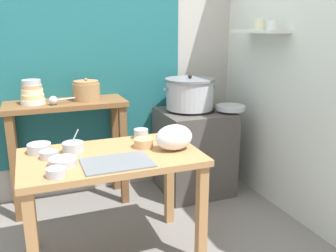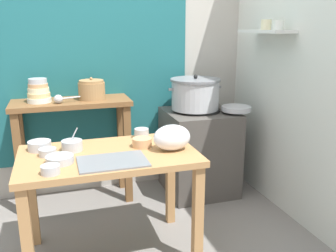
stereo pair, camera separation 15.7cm
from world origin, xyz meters
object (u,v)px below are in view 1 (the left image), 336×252
object	(u,v)px
ladle	(55,100)
prep_bowl_1	(56,172)
prep_bowl_2	(49,154)
prep_bowl_0	(141,133)
prep_bowl_4	(169,136)
prep_bowl_3	(144,143)
clay_pot	(86,91)
prep_bowl_6	(63,161)
serving_tray	(117,163)
plastic_bag	(174,137)
wide_pan	(230,108)
prep_bowl_5	(73,147)
bowl_stack_enamel	(32,93)
back_shelf_table	(68,128)
stove_block	(194,151)
prep_bowl_7	(39,148)
prep_table	(112,171)
steamer_pot	(190,94)

from	to	relation	value
ladle	prep_bowl_1	bearing A→B (deg)	-95.05
ladle	prep_bowl_2	size ratio (longest dim) A/B	2.80
prep_bowl_0	prep_bowl_4	bearing A→B (deg)	-26.54
prep_bowl_3	prep_bowl_2	bearing A→B (deg)	179.54
clay_pot	prep_bowl_6	size ratio (longest dim) A/B	1.37
serving_tray	prep_bowl_1	world-z (taller)	prep_bowl_1
prep_bowl_0	prep_bowl_3	size ratio (longest dim) A/B	0.80
plastic_bag	prep_bowl_2	size ratio (longest dim) A/B	2.29
wide_pan	prep_bowl_5	bearing A→B (deg)	-161.44
clay_pot	bowl_stack_enamel	size ratio (longest dim) A/B	1.15
back_shelf_table	stove_block	world-z (taller)	back_shelf_table
prep_bowl_4	prep_bowl_7	bearing A→B (deg)	178.14
prep_table	prep_bowl_3	size ratio (longest dim) A/B	8.61
plastic_bag	prep_bowl_7	xyz separation A→B (m)	(-0.81, 0.25, -0.05)
back_shelf_table	bowl_stack_enamel	xyz separation A→B (m)	(-0.25, -0.00, 0.31)
wide_pan	prep_bowl_4	world-z (taller)	wide_pan
prep_bowl_7	bowl_stack_enamel	bearing A→B (deg)	90.27
prep_bowl_2	prep_bowl_3	world-z (taller)	prep_bowl_3
stove_block	prep_bowl_3	distance (m)	1.05
prep_bowl_2	prep_bowl_5	bearing A→B (deg)	19.19
serving_tray	wide_pan	distance (m)	1.42
serving_tray	prep_bowl_4	world-z (taller)	prep_bowl_4
serving_tray	prep_table	bearing A→B (deg)	89.74
prep_bowl_6	prep_bowl_7	bearing A→B (deg)	112.68
clay_pot	prep_bowl_5	xyz separation A→B (m)	(-0.22, -0.76, -0.22)
ladle	prep_table	bearing A→B (deg)	-71.87
steamer_pot	prep_bowl_2	world-z (taller)	steamer_pot
stove_block	prep_bowl_1	world-z (taller)	stove_block
clay_pot	steamer_pot	bearing A→B (deg)	-7.10
bowl_stack_enamel	prep_bowl_0	world-z (taller)	bowl_stack_enamel
back_shelf_table	prep_bowl_5	world-z (taller)	back_shelf_table
prep_bowl_7	prep_table	bearing A→B (deg)	-24.78
stove_block	plastic_bag	bearing A→B (deg)	-123.07
prep_bowl_5	prep_bowl_6	world-z (taller)	prep_bowl_5
prep_bowl_3	prep_bowl_6	bearing A→B (deg)	-164.58
prep_table	clay_pot	distance (m)	0.95
clay_pot	back_shelf_table	bearing A→B (deg)	-180.00
stove_block	ladle	size ratio (longest dim) A/B	2.63
prep_bowl_0	prep_bowl_5	distance (m)	0.51
clay_pot	prep_bowl_3	xyz separation A→B (m)	(0.23, -0.82, -0.23)
prep_bowl_3	prep_bowl_5	bearing A→B (deg)	172.73
back_shelf_table	serving_tray	distance (m)	1.06
prep_bowl_3	prep_bowl_7	distance (m)	0.66
prep_bowl_1	prep_bowl_2	distance (m)	0.30
back_shelf_table	prep_bowl_2	distance (m)	0.84
ladle	bowl_stack_enamel	bearing A→B (deg)	150.01
clay_pot	prep_bowl_6	bearing A→B (deg)	-107.17
bowl_stack_enamel	prep_bowl_1	size ratio (longest dim) A/B	1.86
bowl_stack_enamel	ladle	xyz separation A→B (m)	(0.16, -0.09, -0.05)
serving_tray	prep_bowl_7	world-z (taller)	prep_bowl_7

